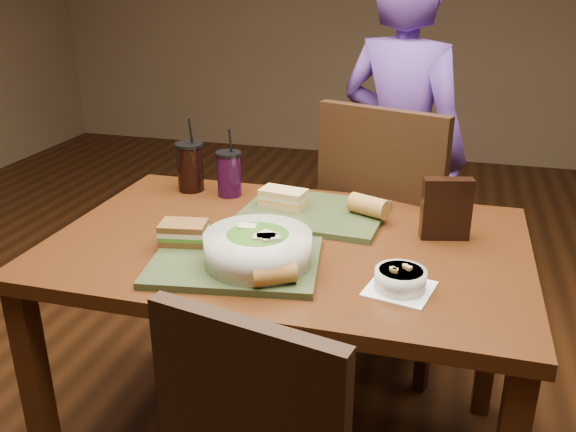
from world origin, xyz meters
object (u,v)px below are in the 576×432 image
object	(u,v)px
chair_far	(380,230)
tray_far	(314,213)
sandwich_near	(184,233)
cup_cola	(190,167)
soup_bowl	(400,279)
cup_berry	(229,174)
diner	(401,153)
baguette_near	(274,274)
salad_bowl	(258,246)
chip_bag	(446,209)
baguette_far	(369,206)
dining_table	(288,268)
sandwich_far	(283,198)
tray_near	(236,262)

from	to	relation	value
chair_far	tray_far	world-z (taller)	chair_far
sandwich_near	cup_cola	size ratio (longest dim) A/B	0.53
soup_bowl	cup_berry	bearing A→B (deg)	140.67
diner	baguette_near	size ratio (longest dim) A/B	14.52
diner	salad_bowl	distance (m)	1.16
diner	chip_bag	bearing A→B (deg)	126.14
baguette_far	chip_bag	size ratio (longest dim) A/B	0.68
dining_table	salad_bowl	bearing A→B (deg)	-96.62
sandwich_far	cup_cola	size ratio (longest dim) A/B	0.59
tray_far	cup_cola	bearing A→B (deg)	165.66
diner	cup_berry	distance (m)	0.82
dining_table	sandwich_far	world-z (taller)	sandwich_far
chair_far	baguette_far	world-z (taller)	chair_far
sandwich_far	cup_berry	size ratio (longest dim) A/B	0.65
baguette_far	chip_bag	xyz separation A→B (m)	(0.22, -0.07, 0.04)
sandwich_far	baguette_near	bearing A→B (deg)	-76.56
cup_cola	tray_near	bearing A→B (deg)	-55.47
diner	baguette_far	bearing A→B (deg)	110.73
soup_bowl	sandwich_far	size ratio (longest dim) A/B	1.16
sandwich_near	baguette_far	size ratio (longest dim) A/B	1.13
sandwich_near	sandwich_far	bearing A→B (deg)	61.15
diner	baguette_near	bearing A→B (deg)	104.53
dining_table	chip_bag	world-z (taller)	chip_bag
chip_bag	sandwich_near	bearing A→B (deg)	-172.87
dining_table	diner	bearing A→B (deg)	77.24
dining_table	tray_near	bearing A→B (deg)	-114.59
dining_table	sandwich_near	bearing A→B (deg)	-152.14
chip_bag	sandwich_far	bearing A→B (deg)	157.59
sandwich_far	baguette_near	xyz separation A→B (m)	(0.12, -0.49, -0.00)
dining_table	baguette_near	distance (m)	0.32
soup_bowl	cup_berry	distance (m)	0.79
sandwich_near	dining_table	bearing A→B (deg)	27.86
cup_berry	baguette_near	bearing A→B (deg)	-60.58
salad_bowl	sandwich_near	size ratio (longest dim) A/B	2.00
cup_berry	tray_far	bearing A→B (deg)	-18.29
soup_bowl	baguette_near	bearing A→B (deg)	-163.68
dining_table	sandwich_near	xyz separation A→B (m)	(-0.25, -0.13, 0.14)
diner	salad_bowl	xyz separation A→B (m)	(-0.24, -1.14, 0.06)
tray_far	salad_bowl	distance (m)	0.39
tray_near	chair_far	bearing A→B (deg)	68.87
tray_near	soup_bowl	world-z (taller)	soup_bowl
baguette_near	cup_cola	xyz separation A→B (m)	(-0.47, 0.60, 0.04)
chair_far	sandwich_far	size ratio (longest dim) A/B	6.99
dining_table	baguette_far	size ratio (longest dim) A/B	11.00
sandwich_far	baguette_far	xyz separation A→B (m)	(0.26, -0.00, 0.00)
baguette_near	chip_bag	distance (m)	0.56
chip_bag	baguette_far	bearing A→B (deg)	148.36
soup_bowl	sandwich_near	world-z (taller)	sandwich_near
baguette_near	baguette_far	distance (m)	0.51
tray_far	chair_far	bearing A→B (deg)	64.23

